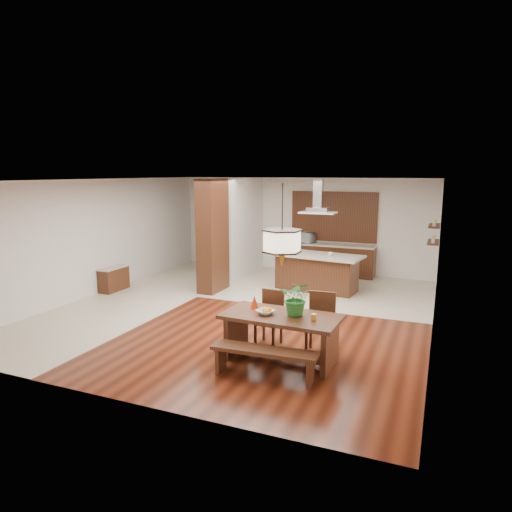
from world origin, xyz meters
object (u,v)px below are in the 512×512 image
at_px(hallway_console, 114,279).
at_px(kitchen_island, 316,272).
at_px(island_cup, 331,254).
at_px(dining_table, 281,327).
at_px(pendant_lantern, 282,225).
at_px(foliage_plant, 297,298).
at_px(dining_chair_right, 320,324).
at_px(microwave, 305,238).
at_px(range_hood, 318,196).
at_px(dining_bench, 264,363).
at_px(dining_chair_left, 268,318).
at_px(fruit_bowl, 265,312).

bearing_deg(hallway_console, kitchen_island, 22.76).
bearing_deg(hallway_console, island_cup, 20.11).
relative_size(dining_table, pendant_lantern, 1.48).
xyz_separation_m(pendant_lantern, foliage_plant, (0.24, 0.06, -1.17)).
height_order(dining_chair_right, microwave, microwave).
xyz_separation_m(dining_chair_right, range_hood, (-1.15, 4.10, 1.94)).
relative_size(hallway_console, microwave, 1.59).
height_order(dining_table, dining_chair_right, dining_chair_right).
bearing_deg(kitchen_island, dining_chair_right, -66.78).
bearing_deg(island_cup, dining_table, -86.63).
bearing_deg(dining_table, kitchen_island, 98.01).
distance_m(dining_bench, pendant_lantern, 2.13).
relative_size(dining_chair_left, pendant_lantern, 0.75).
bearing_deg(microwave, dining_bench, -62.94).
height_order(dining_chair_right, island_cup, island_cup).
distance_m(foliage_plant, fruit_bowl, 0.57).
xyz_separation_m(foliage_plant, microwave, (-1.78, 6.52, 0.02)).
bearing_deg(island_cup, kitchen_island, 162.80).
xyz_separation_m(foliage_plant, island_cup, (-0.50, 4.47, -0.06)).
xyz_separation_m(hallway_console, microwave, (4.01, 3.98, 0.79)).
relative_size(dining_chair_left, fruit_bowl, 3.42).
xyz_separation_m(dining_chair_right, microwave, (-2.04, 6.02, 0.58)).
bearing_deg(kitchen_island, dining_bench, -75.84).
distance_m(dining_table, kitchen_island, 4.70).
distance_m(foliage_plant, kitchen_island, 4.71).
distance_m(hallway_console, island_cup, 5.67).
height_order(hallway_console, range_hood, range_hood).
xyz_separation_m(range_hood, microwave, (-0.89, 1.92, -1.36)).
bearing_deg(dining_bench, range_hood, 96.68).
height_order(dining_chair_left, pendant_lantern, pendant_lantern).
height_order(dining_chair_left, microwave, microwave).
relative_size(dining_table, foliage_plant, 3.36).
height_order(hallway_console, dining_table, dining_table).
bearing_deg(dining_chair_left, range_hood, 97.10).
bearing_deg(foliage_plant, kitchen_island, 100.99).
bearing_deg(pendant_lantern, dining_bench, -92.46).
bearing_deg(dining_chair_left, dining_chair_right, 1.74).
relative_size(dining_chair_left, foliage_plant, 1.69).
relative_size(pendant_lantern, foliage_plant, 2.27).
height_order(kitchen_island, microwave, microwave).
relative_size(pendant_lantern, microwave, 2.36).
bearing_deg(dining_chair_left, pendant_lantern, -48.97).
xyz_separation_m(dining_table, fruit_bowl, (-0.25, -0.07, 0.24)).
bearing_deg(foliage_plant, pendant_lantern, -164.93).
bearing_deg(dining_chair_right, microwave, 105.06).
bearing_deg(dining_chair_right, pendant_lantern, -135.40).
distance_m(dining_chair_right, pendant_lantern, 1.88).
relative_size(hallway_console, dining_table, 0.45).
relative_size(hallway_console, foliage_plant, 1.53).
bearing_deg(kitchen_island, fruit_bowl, -77.64).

